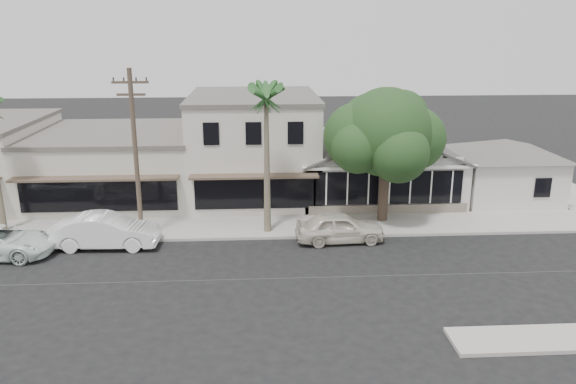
{
  "coord_description": "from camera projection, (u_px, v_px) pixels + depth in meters",
  "views": [
    {
      "loc": [
        -2.87,
        -23.16,
        10.86
      ],
      "look_at": [
        -1.17,
        6.0,
        2.31
      ],
      "focal_mm": 35.0,
      "sensor_mm": 36.0,
      "label": 1
    }
  ],
  "objects": [
    {
      "name": "sidewalk_north",
      "position": [
        166.0,
        228.0,
        31.4
      ],
      "size": [
        90.0,
        3.5,
        0.15
      ],
      "primitive_type": "cube",
      "color": "#9E9991",
      "rests_on": "ground"
    },
    {
      "name": "palm_east",
      "position": [
        266.0,
        97.0,
        28.79
      ],
      "size": [
        2.9,
        2.9,
        8.7
      ],
      "color": "#726651",
      "rests_on": "ground"
    },
    {
      "name": "row_building_near",
      "position": [
        254.0,
        147.0,
        37.26
      ],
      "size": [
        8.0,
        10.0,
        6.5
      ],
      "primitive_type": "cube",
      "color": "beige",
      "rests_on": "ground"
    },
    {
      "name": "car_0",
      "position": [
        340.0,
        227.0,
        29.49
      ],
      "size": [
        4.73,
        2.13,
        1.58
      ],
      "primitive_type": "imported",
      "rotation": [
        0.0,
        0.0,
        1.63
      ],
      "color": "beige",
      "rests_on": "ground"
    },
    {
      "name": "row_building_midnear",
      "position": [
        118.0,
        166.0,
        37.08
      ],
      "size": [
        10.0,
        10.0,
        4.2
      ],
      "primitive_type": "cube",
      "color": "beige",
      "rests_on": "ground"
    },
    {
      "name": "corner_shop",
      "position": [
        376.0,
        158.0,
        36.9
      ],
      "size": [
        10.4,
        8.6,
        5.1
      ],
      "color": "beige",
      "rests_on": "ground"
    },
    {
      "name": "side_cottage",
      "position": [
        502.0,
        177.0,
        36.73
      ],
      "size": [
        6.0,
        6.0,
        3.0
      ],
      "primitive_type": "cube",
      "color": "beige",
      "rests_on": "ground"
    },
    {
      "name": "shade_tree",
      "position": [
        384.0,
        134.0,
        31.43
      ],
      "size": [
        7.02,
        6.35,
        7.79
      ],
      "rotation": [
        0.0,
        0.0,
        0.26
      ],
      "color": "#493A2C",
      "rests_on": "ground"
    },
    {
      "name": "car_1",
      "position": [
        106.0,
        231.0,
        28.7
      ],
      "size": [
        5.37,
        2.0,
        1.75
      ],
      "primitive_type": "imported",
      "rotation": [
        0.0,
        0.0,
        1.54
      ],
      "color": "white",
      "rests_on": "ground"
    },
    {
      "name": "utility_pole",
      "position": [
        136.0,
        152.0,
        28.54
      ],
      "size": [
        1.8,
        0.24,
        9.0
      ],
      "color": "brown",
      "rests_on": "ground"
    },
    {
      "name": "ground",
      "position": [
        321.0,
        278.0,
        25.4
      ],
      "size": [
        140.0,
        140.0,
        0.0
      ],
      "primitive_type": "plane",
      "color": "black",
      "rests_on": "ground"
    }
  ]
}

